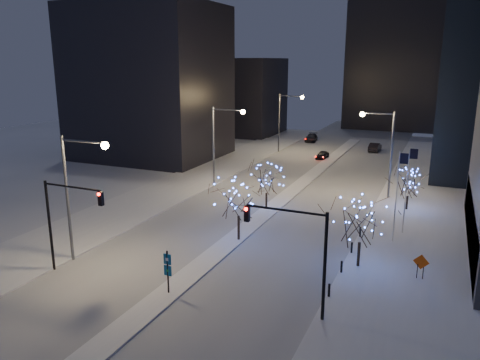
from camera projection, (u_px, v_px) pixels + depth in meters
The scene contains 25 objects.
ground at pixel (166, 295), 31.72m from camera, with size 160.00×160.00×0.00m, color silver.
road at pixel (307, 179), 62.78m from camera, with size 20.00×130.00×0.02m, color #ACB0BB.
median at pixel (296, 188), 58.33m from camera, with size 2.00×80.00×0.15m, color silver.
east_sidewalk at pixel (419, 230), 43.62m from camera, with size 10.00×90.00×0.15m, color silver.
west_sidewalk at pixel (157, 196), 54.90m from camera, with size 8.00×90.00×0.15m, color silver.
filler_west_near at pixel (149, 83), 75.15m from camera, with size 22.00×18.00×24.00m, color black.
filler_west_far at pixel (237, 96), 101.99m from camera, with size 18.00×16.00×16.00m, color black.
horizon_block at pixel (405, 36), 105.84m from camera, with size 24.00×14.00×42.00m, color black.
street_lamp_w_near at pixel (77, 183), 35.37m from camera, with size 4.40×0.56×10.00m.
street_lamp_w_mid at pixel (221, 136), 57.56m from camera, with size 4.40×0.56×10.00m.
street_lamp_w_far at pixel (285, 115), 79.74m from camera, with size 4.40×0.56×10.00m.
street_lamp_east at pixel (384, 143), 52.83m from camera, with size 3.90×0.56×10.00m.
traffic_signal_west at pixel (64, 213), 33.83m from camera, with size 5.26×0.43×7.00m.
traffic_signal_east at pixel (300, 245), 27.95m from camera, with size 5.26×0.43×7.00m.
flagpoles at pixel (403, 187), 40.65m from camera, with size 1.35×2.60×8.00m.
bollards at pixel (347, 257), 36.48m from camera, with size 0.16×12.16×0.90m.
car_near at pixel (322, 155), 75.83m from camera, with size 1.49×3.70×1.26m, color black.
car_mid at pixel (375, 147), 82.05m from camera, with size 1.60×4.58×1.51m, color black.
car_far at pixel (311, 138), 92.17m from camera, with size 2.04×5.01×1.45m, color black.
holiday_tree_median_near at pixel (239, 198), 40.34m from camera, with size 5.31×5.31×5.76m.
holiday_tree_median_far at pixel (267, 179), 49.40m from camera, with size 4.96×4.96×5.02m.
holiday_tree_plaza_near at pixel (361, 221), 35.08m from camera, with size 5.79×5.79×5.61m.
holiday_tree_plaza_far at pixel (409, 184), 49.00m from camera, with size 3.91×3.91×4.27m.
wayfinding_sign at pixel (168, 268), 31.33m from camera, with size 0.57×0.11×3.19m.
construction_sign at pixel (421, 264), 33.53m from camera, with size 1.13×0.21×1.87m.
Camera 1 is at (16.15, -24.37, 15.42)m, focal length 35.00 mm.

